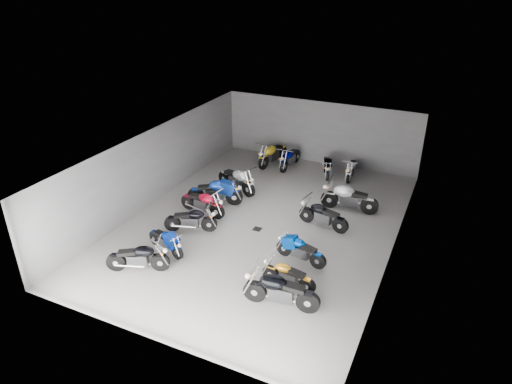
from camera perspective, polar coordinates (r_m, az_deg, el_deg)
ground at (r=18.12m, az=0.82°, el=-3.92°), size 14.00×14.00×0.00m
wall_back at (r=23.47m, az=7.95°, el=7.36°), size 10.00×0.10×3.20m
wall_left at (r=19.76m, az=-12.51°, el=3.28°), size 0.10×14.00×3.20m
wall_right at (r=16.21m, az=17.21°, el=-2.62°), size 0.10×14.00×3.20m
ceiling at (r=16.73m, az=0.89°, el=5.65°), size 10.00×14.00×0.04m
drain_grate at (r=17.72m, az=0.16°, el=-4.64°), size 0.32×0.32×0.01m
motorcycle_left_a at (r=15.69m, az=-14.48°, el=-7.94°), size 1.99×1.01×0.93m
motorcycle_left_b at (r=16.48m, az=-11.19°, el=-6.03°), size 1.80×0.71×0.82m
motorcycle_left_c at (r=17.54m, az=-8.10°, el=-3.46°), size 1.92×0.92×0.90m
motorcycle_left_d at (r=18.66m, az=-6.66°, el=-1.33°), size 2.16×0.51×0.95m
motorcycle_left_e at (r=19.35m, az=-5.07°, el=-0.02°), size 2.27×1.02×1.05m
motorcycle_left_f at (r=20.47m, az=-2.42°, el=1.55°), size 2.22×1.00×1.02m
motorcycle_right_a at (r=13.75m, az=3.03°, el=-12.23°), size 2.34×0.55×1.03m
motorcycle_right_b at (r=14.58m, az=4.01°, el=-10.30°), size 1.85×0.41×0.81m
motorcycle_right_c at (r=15.74m, az=5.55°, el=-7.21°), size 1.91×0.51×0.84m
motorcycle_right_e at (r=17.82m, az=8.35°, el=-2.92°), size 2.09×0.56×0.93m
motorcycle_right_f at (r=19.17m, az=11.53°, el=-0.74°), size 2.40×0.51×1.05m
motorcycle_back_b at (r=23.32m, az=2.07°, el=4.77°), size 0.68×2.34×1.04m
motorcycle_back_c at (r=23.01m, az=4.26°, el=4.28°), size 0.45×2.16×0.95m
motorcycle_back_d at (r=22.37m, az=8.86°, el=3.24°), size 0.80×1.89×0.87m
motorcycle_back_e at (r=22.25m, az=11.84°, el=2.85°), size 0.42×1.96×0.86m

